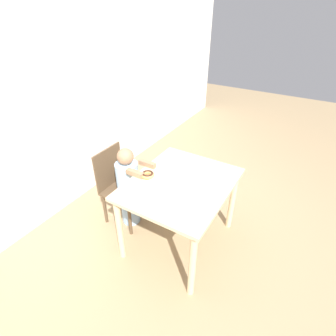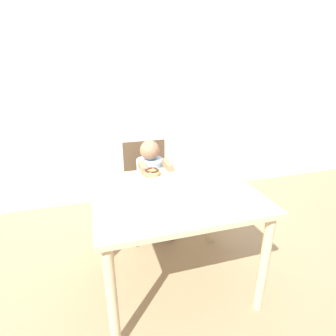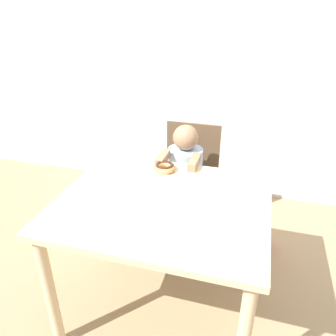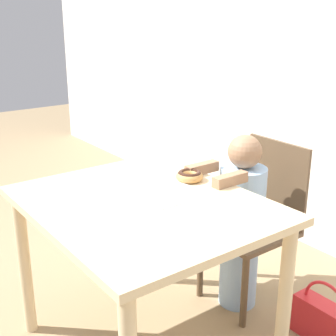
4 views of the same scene
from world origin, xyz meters
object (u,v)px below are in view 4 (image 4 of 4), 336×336
object	(u,v)px
handbag	(323,321)
chair	(257,222)
child_figure	(240,223)
donut	(189,175)

from	to	relation	value
handbag	chair	bearing A→B (deg)	177.31
chair	handbag	xyz separation A→B (m)	(0.49, -0.02, -0.34)
handbag	child_figure	bearing A→B (deg)	-167.75
chair	child_figure	size ratio (longest dim) A/B	0.92
child_figure	handbag	world-z (taller)	child_figure
donut	child_figure	bearing A→B (deg)	79.77
child_figure	chair	bearing A→B (deg)	90.00
child_figure	handbag	distance (m)	0.62
chair	child_figure	world-z (taller)	child_figure
chair	donut	bearing A→B (deg)	-97.26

